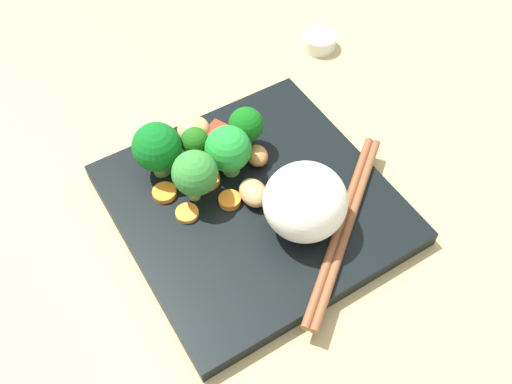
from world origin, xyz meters
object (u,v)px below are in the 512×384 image
(broccoli_floret_2, at_px, (157,148))
(chopstick_pair, at_px, (345,225))
(rice_mound, at_px, (305,202))
(sauce_cup, at_px, (319,41))
(carrot_slice_2, at_px, (164,193))
(square_plate, at_px, (254,204))

(broccoli_floret_2, relative_size, chopstick_pair, 0.31)
(rice_mound, xyz_separation_m, sauce_cup, (-0.23, 0.20, -0.05))
(broccoli_floret_2, bearing_deg, carrot_slice_2, -23.60)
(square_plate, height_order, sauce_cup, same)
(carrot_slice_2, bearing_deg, sauce_cup, 110.71)
(broccoli_floret_2, distance_m, sauce_cup, 0.30)
(broccoli_floret_2, bearing_deg, chopstick_pair, 34.18)
(rice_mound, relative_size, carrot_slice_2, 3.26)
(square_plate, height_order, rice_mound, rice_mound)
(rice_mound, relative_size, sauce_cup, 1.83)
(chopstick_pair, relative_size, sauce_cup, 4.54)
(broccoli_floret_2, relative_size, carrot_slice_2, 2.53)
(chopstick_pair, bearing_deg, broccoli_floret_2, 89.46)
(square_plate, bearing_deg, chopstick_pair, 34.24)
(sauce_cup, bearing_deg, square_plate, -52.74)
(carrot_slice_2, relative_size, sauce_cup, 0.56)
(broccoli_floret_2, height_order, carrot_slice_2, broccoli_floret_2)
(rice_mound, height_order, chopstick_pair, rice_mound)
(rice_mound, relative_size, chopstick_pair, 0.40)
(square_plate, relative_size, broccoli_floret_2, 4.20)
(square_plate, distance_m, sauce_cup, 0.28)
(chopstick_pair, bearing_deg, square_plate, 89.51)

